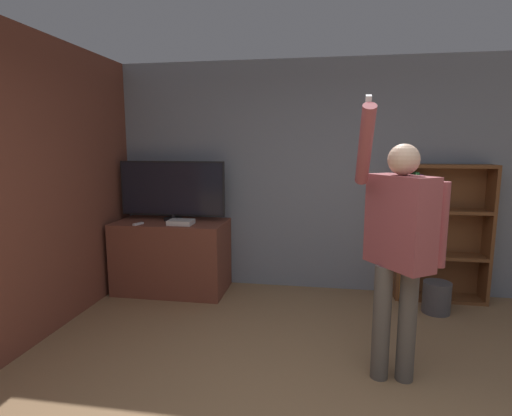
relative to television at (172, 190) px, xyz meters
name	(u,v)px	position (x,y,z in m)	size (l,w,h in m)	color
wall_back	(322,177)	(1.74, 0.33, 0.14)	(6.88, 0.06, 2.70)	gray
wall_side_brick	(52,186)	(-0.73, -1.12, 0.14)	(0.06, 4.43, 2.70)	brown
tv_ledge	(172,256)	(0.00, -0.07, -0.79)	(1.28, 0.68, 0.84)	brown
television	(172,190)	(0.00, 0.00, 0.00)	(1.26, 0.22, 0.70)	black
game_console	(181,222)	(0.18, -0.23, -0.34)	(0.27, 0.20, 0.05)	white
remote_loose	(138,224)	(-0.29, -0.32, -0.35)	(0.08, 0.14, 0.02)	white
bookshelf	(433,232)	(2.96, 0.15, -0.43)	(0.97, 0.28, 1.52)	brown
person	(399,240)	(2.28, -1.56, -0.14)	(0.64, 0.59, 2.04)	#56514C
waste_bin	(437,297)	(2.94, -0.25, -1.04)	(0.28, 0.28, 0.33)	#4C4C51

